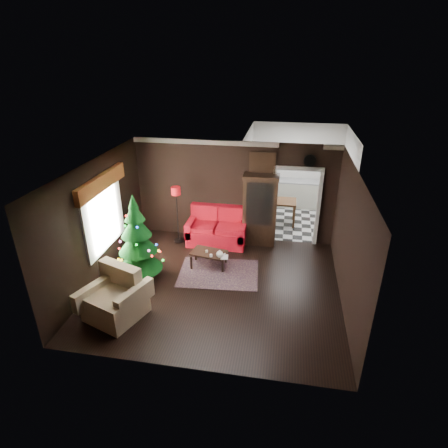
% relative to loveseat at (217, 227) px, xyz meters
% --- Properties ---
extents(floor, '(5.50, 5.50, 0.00)m').
position_rel_loveseat_xyz_m(floor, '(0.40, -2.05, -0.50)').
color(floor, black).
rests_on(floor, ground).
extents(ceiling, '(5.50, 5.50, 0.00)m').
position_rel_loveseat_xyz_m(ceiling, '(0.40, -2.05, 2.30)').
color(ceiling, white).
rests_on(ceiling, ground).
extents(wall_back, '(5.50, 0.00, 5.50)m').
position_rel_loveseat_xyz_m(wall_back, '(0.40, 0.45, 0.90)').
color(wall_back, black).
rests_on(wall_back, ground).
extents(wall_front, '(5.50, 0.00, 5.50)m').
position_rel_loveseat_xyz_m(wall_front, '(0.40, -4.55, 0.90)').
color(wall_front, black).
rests_on(wall_front, ground).
extents(wall_left, '(0.00, 5.50, 5.50)m').
position_rel_loveseat_xyz_m(wall_left, '(-2.35, -2.05, 0.90)').
color(wall_left, black).
rests_on(wall_left, ground).
extents(wall_right, '(0.00, 5.50, 5.50)m').
position_rel_loveseat_xyz_m(wall_right, '(3.15, -2.05, 0.90)').
color(wall_right, black).
rests_on(wall_right, ground).
extents(doorway, '(1.10, 0.10, 2.10)m').
position_rel_loveseat_xyz_m(doorway, '(2.10, 0.45, 0.55)').
color(doorway, white).
rests_on(doorway, ground).
extents(left_window, '(0.05, 1.60, 1.40)m').
position_rel_loveseat_xyz_m(left_window, '(-2.31, -1.85, 0.95)').
color(left_window, white).
rests_on(left_window, wall_left).
extents(valance, '(0.12, 2.10, 0.35)m').
position_rel_loveseat_xyz_m(valance, '(-2.23, -1.85, 1.77)').
color(valance, brown).
rests_on(valance, wall_left).
extents(kitchen_floor, '(3.00, 3.00, 0.00)m').
position_rel_loveseat_xyz_m(kitchen_floor, '(2.10, 1.95, -0.50)').
color(kitchen_floor, silver).
rests_on(kitchen_floor, ground).
extents(kitchen_window, '(0.70, 0.06, 0.70)m').
position_rel_loveseat_xyz_m(kitchen_window, '(2.10, 3.40, 1.20)').
color(kitchen_window, white).
rests_on(kitchen_window, ground).
extents(rug, '(2.00, 1.53, 0.01)m').
position_rel_loveseat_xyz_m(rug, '(0.34, -1.55, -0.49)').
color(rug, '#503448').
rests_on(rug, ground).
extents(loveseat, '(1.70, 0.90, 1.00)m').
position_rel_loveseat_xyz_m(loveseat, '(0.00, 0.00, 0.00)').
color(loveseat, '#9B0214').
rests_on(loveseat, ground).
extents(curio_cabinet, '(0.90, 0.45, 1.90)m').
position_rel_loveseat_xyz_m(curio_cabinet, '(1.15, 0.22, 0.45)').
color(curio_cabinet, black).
rests_on(curio_cabinet, ground).
extents(floor_lamp, '(0.30, 0.30, 1.61)m').
position_rel_loveseat_xyz_m(floor_lamp, '(-1.08, -0.12, 0.33)').
color(floor_lamp, black).
rests_on(floor_lamp, ground).
extents(christmas_tree, '(1.30, 1.30, 2.01)m').
position_rel_loveseat_xyz_m(christmas_tree, '(-1.45, -2.04, 0.55)').
color(christmas_tree, black).
rests_on(christmas_tree, ground).
extents(armchair, '(1.33, 1.33, 1.06)m').
position_rel_loveseat_xyz_m(armchair, '(-1.42, -3.46, -0.04)').
color(armchair, tan).
rests_on(armchair, ground).
extents(coffee_table, '(0.94, 0.66, 0.38)m').
position_rel_loveseat_xyz_m(coffee_table, '(0.03, -1.24, -0.30)').
color(coffee_table, black).
rests_on(coffee_table, rug).
extents(teapot, '(0.22, 0.22, 0.18)m').
position_rel_loveseat_xyz_m(teapot, '(0.35, -1.45, -0.01)').
color(teapot, white).
rests_on(teapot, coffee_table).
extents(cup_a, '(0.09, 0.09, 0.06)m').
position_rel_loveseat_xyz_m(cup_a, '(-0.01, -1.27, -0.08)').
color(cup_a, silver).
rests_on(cup_a, coffee_table).
extents(cup_b, '(0.08, 0.08, 0.06)m').
position_rel_loveseat_xyz_m(cup_b, '(0.13, -1.45, -0.07)').
color(cup_b, white).
rests_on(cup_b, coffee_table).
extents(book, '(0.17, 0.03, 0.24)m').
position_rel_loveseat_xyz_m(book, '(0.37, -1.45, 0.01)').
color(book, '#907952').
rests_on(book, coffee_table).
extents(wall_clock, '(0.32, 0.32, 0.06)m').
position_rel_loveseat_xyz_m(wall_clock, '(2.35, 0.40, 1.88)').
color(wall_clock, silver).
rests_on(wall_clock, wall_back).
extents(painting, '(0.62, 0.05, 0.52)m').
position_rel_loveseat_xyz_m(painting, '(1.15, 0.41, 1.75)').
color(painting, '#C4804B').
rests_on(painting, wall_back).
extents(kitchen_counter, '(1.80, 0.60, 0.90)m').
position_rel_loveseat_xyz_m(kitchen_counter, '(2.10, 3.15, -0.05)').
color(kitchen_counter, beige).
rests_on(kitchen_counter, ground).
extents(kitchen_table, '(0.70, 0.70, 0.75)m').
position_rel_loveseat_xyz_m(kitchen_table, '(1.80, 1.65, -0.12)').
color(kitchen_table, brown).
rests_on(kitchen_table, ground).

